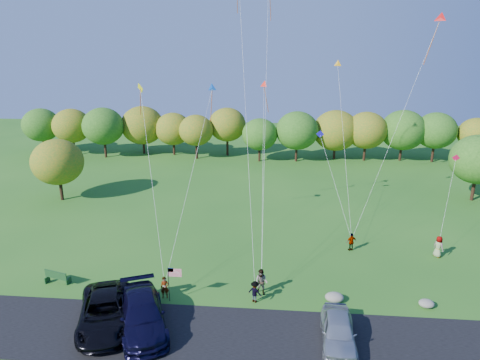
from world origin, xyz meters
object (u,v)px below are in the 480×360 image
object	(u,v)px
minivan_dark	(105,312)
flyer_a	(165,287)
flyer_b	(261,282)
minivan_navy	(142,314)
flyer_c	(255,292)
trash_barrel	(127,294)
flyer_d	(351,242)
minivan_silver	(338,331)
flyer_e	(438,247)
park_bench	(57,277)

from	to	relation	value
minivan_dark	flyer_a	size ratio (longest dim) A/B	4.12
flyer_b	minivan_navy	bearing A→B (deg)	-128.63
flyer_c	minivan_dark	bearing A→B (deg)	44.39
minivan_navy	trash_barrel	bearing A→B (deg)	102.33
flyer_d	minivan_silver	bearing A→B (deg)	57.45
flyer_b	minivan_silver	bearing A→B (deg)	-26.66
minivan_silver	flyer_a	xyz separation A→B (m)	(-11.27, 3.79, -0.09)
flyer_e	park_bench	world-z (taller)	flyer_e
flyer_c	flyer_d	size ratio (longest dim) A/B	0.98
minivan_silver	flyer_a	world-z (taller)	minivan_silver
minivan_dark	flyer_a	bearing A→B (deg)	30.56
flyer_c	flyer_e	bearing A→B (deg)	-127.88
minivan_navy	flyer_b	world-z (taller)	minivan_navy
minivan_dark	flyer_b	world-z (taller)	flyer_b
minivan_navy	flyer_c	world-z (taller)	minivan_navy
flyer_a	park_bench	size ratio (longest dim) A/B	0.83
trash_barrel	flyer_e	bearing A→B (deg)	19.83
minivan_silver	flyer_a	bearing A→B (deg)	164.09
minivan_dark	flyer_c	world-z (taller)	minivan_dark
trash_barrel	flyer_a	bearing A→B (deg)	11.89
minivan_dark	flyer_b	size ratio (longest dim) A/B	3.44
flyer_b	flyer_a	bearing A→B (deg)	-151.75
minivan_navy	flyer_a	distance (m)	3.45
flyer_a	trash_barrel	xyz separation A→B (m)	(-2.52, -0.53, -0.31)
flyer_e	park_bench	distance (m)	29.97
minivan_dark	flyer_c	xyz separation A→B (m)	(9.12, 3.39, -0.20)
minivan_navy	flyer_e	distance (m)	24.16
trash_barrel	flyer_b	bearing A→B (deg)	9.75
minivan_dark	minivan_navy	size ratio (longest dim) A/B	1.01
flyer_a	flyer_c	distance (m)	6.21
minivan_silver	flyer_b	bearing A→B (deg)	136.70
minivan_dark	minivan_navy	xyz separation A→B (m)	(2.42, -0.08, 0.04)
minivan_dark	flyer_e	distance (m)	26.28
flyer_b	park_bench	size ratio (longest dim) A/B	0.99
flyer_b	flyer_c	distance (m)	1.07
flyer_e	minivan_dark	bearing A→B (deg)	82.85
minivan_silver	park_bench	size ratio (longest dim) A/B	2.51
flyer_b	flyer_c	world-z (taller)	flyer_b
flyer_d	flyer_e	world-z (taller)	flyer_e
flyer_d	park_bench	bearing A→B (deg)	-1.88
flyer_a	flyer_d	distance (m)	16.27
minivan_dark	minivan_silver	world-z (taller)	minivan_dark
flyer_c	park_bench	distance (m)	14.57
flyer_b	flyer_d	distance (m)	10.40
minivan_dark	flyer_d	bearing A→B (deg)	16.64
flyer_c	park_bench	xyz separation A→B (m)	(-14.53, 0.97, -0.20)
minivan_dark	flyer_a	xyz separation A→B (m)	(2.92, 3.33, -0.17)
minivan_navy	flyer_b	size ratio (longest dim) A/B	3.43
minivan_silver	flyer_e	xyz separation A→B (m)	(9.58, 11.68, 0.03)
flyer_a	flyer_b	distance (m)	6.69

